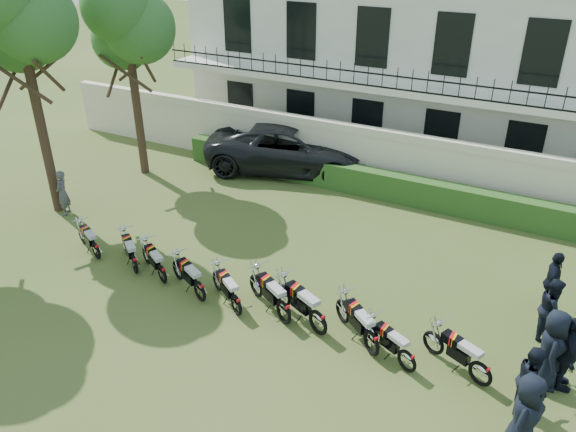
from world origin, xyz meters
name	(u,v)px	position (x,y,z in m)	size (l,w,h in m)	color
ground	(284,299)	(0.00, 0.00, 0.00)	(100.00, 100.00, 0.00)	#405321
perimeter_wall	(385,159)	(0.00, 8.00, 1.17)	(30.00, 0.35, 2.30)	beige
hedge	(403,189)	(1.00, 7.20, 0.50)	(18.00, 0.60, 1.00)	#2A4E1C
building	(435,59)	(0.00, 13.96, 3.71)	(20.40, 9.60, 7.40)	white
tree_west_mid	(17,10)	(-9.46, 1.00, 6.67)	(3.40, 3.20, 8.82)	#473323
tree_west_near	(126,20)	(-8.96, 5.00, 5.89)	(3.40, 3.20, 7.90)	#473323
motorcycle_0	(96,247)	(-5.90, -0.80, 0.43)	(1.58, 0.82, 0.93)	black
motorcycle_1	(134,260)	(-4.37, -0.86, 0.45)	(1.49, 1.10, 0.97)	black
motorcycle_2	(162,270)	(-3.35, -0.89, 0.44)	(1.58, 0.94, 0.96)	black
motorcycle_3	(199,286)	(-1.93, -1.09, 0.47)	(1.70, 0.92, 1.01)	black
motorcycle_4	(236,300)	(-0.76, -1.14, 0.46)	(1.57, 1.08, 0.99)	black
motorcycle_5	(284,307)	(0.48, -0.88, 0.50)	(1.79, 1.08, 1.09)	black
motorcycle_6	(318,317)	(1.42, -0.87, 0.52)	(1.94, 1.02, 1.14)	black
motorcycle_7	(372,338)	(2.82, -0.95, 0.49)	(1.60, 1.26, 1.06)	black
motorcycle_8	(407,356)	(3.72, -1.11, 0.44)	(1.59, 0.86, 0.94)	black
motorcycle_9	(481,369)	(5.25, -0.78, 0.47)	(1.74, 0.91, 1.02)	black
suv	(292,148)	(-3.85, 7.97, 0.94)	(3.13, 6.79, 1.89)	black
inspector	(63,193)	(-9.01, 0.89, 0.80)	(0.58, 0.38, 1.60)	#535357
officer_0	(525,417)	(6.24, -2.28, 0.96)	(0.93, 0.61, 1.91)	black
officer_1	(532,380)	(6.24, -1.03, 0.80)	(0.78, 0.61, 1.61)	black
officer_2	(568,354)	(6.82, -0.01, 0.92)	(1.08, 0.45, 1.84)	black
officer_3	(551,349)	(6.48, -0.08, 0.96)	(0.94, 0.61, 1.93)	black
officer_4	(552,308)	(6.37, 1.67, 0.82)	(0.79, 0.62, 1.63)	black
officer_5	(552,282)	(6.27, 2.79, 0.86)	(1.01, 0.42, 1.72)	black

